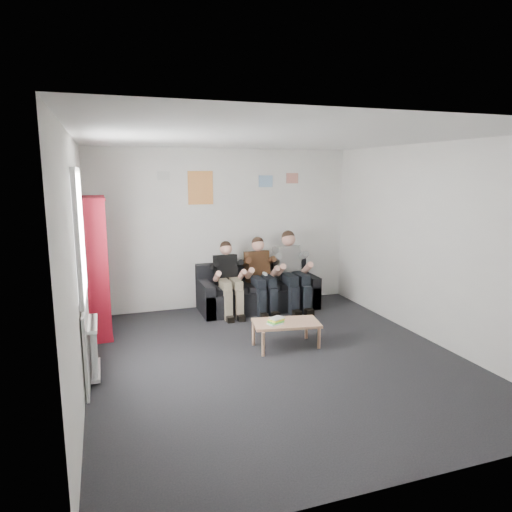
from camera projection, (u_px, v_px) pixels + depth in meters
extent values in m
plane|color=black|center=(276.00, 358.00, 5.74)|extent=(5.00, 5.00, 0.00)
plane|color=white|center=(278.00, 138.00, 5.25)|extent=(5.00, 5.00, 0.00)
plane|color=white|center=(224.00, 229.00, 7.82)|extent=(4.50, 0.00, 4.50)
plane|color=white|center=(408.00, 313.00, 3.17)|extent=(4.50, 0.00, 4.50)
plane|color=white|center=(78.00, 265.00, 4.79)|extent=(0.00, 5.00, 5.00)
plane|color=white|center=(431.00, 244.00, 6.21)|extent=(0.00, 5.00, 5.00)
cube|color=black|center=(258.00, 298.00, 7.80)|extent=(1.99, 0.82, 0.38)
cube|color=black|center=(252.00, 272.00, 8.02)|extent=(1.99, 0.18, 0.39)
cube|color=black|center=(205.00, 298.00, 7.49)|extent=(0.16, 0.82, 0.54)
cube|color=black|center=(307.00, 289.00, 8.07)|extent=(0.16, 0.82, 0.54)
cube|color=black|center=(259.00, 285.00, 7.68)|extent=(1.67, 0.56, 0.09)
cube|color=maroon|center=(97.00, 267.00, 6.47)|extent=(0.30, 0.89, 1.98)
cube|color=tan|center=(286.00, 323.00, 6.06)|extent=(0.87, 0.48, 0.03)
cylinder|color=tan|center=(263.00, 344.00, 5.79)|extent=(0.04, 0.04, 0.31)
cylinder|color=tan|center=(319.00, 337.00, 6.03)|extent=(0.04, 0.04, 0.31)
cylinder|color=tan|center=(253.00, 334.00, 6.15)|extent=(0.04, 0.04, 0.31)
cylinder|color=tan|center=(306.00, 328.00, 6.40)|extent=(0.04, 0.04, 0.31)
cube|color=silver|center=(275.00, 324.00, 5.96)|extent=(0.19, 0.14, 0.01)
cube|color=#55C446|center=(276.00, 322.00, 5.99)|extent=(0.19, 0.14, 0.01)
cube|color=#FFF035|center=(276.00, 320.00, 6.02)|extent=(0.19, 0.14, 0.01)
cube|color=silver|center=(277.00, 318.00, 6.05)|extent=(0.19, 0.14, 0.01)
cube|color=black|center=(226.00, 269.00, 7.56)|extent=(0.36, 0.27, 0.51)
sphere|color=#DB9B85|center=(226.00, 249.00, 7.46)|extent=(0.20, 0.20, 0.20)
sphere|color=black|center=(226.00, 247.00, 7.47)|extent=(0.19, 0.19, 0.19)
cube|color=gray|center=(230.00, 284.00, 7.34)|extent=(0.33, 0.42, 0.14)
cube|color=gray|center=(234.00, 305.00, 7.21)|extent=(0.31, 0.13, 0.47)
cube|color=black|center=(235.00, 318.00, 7.20)|extent=(0.31, 0.24, 0.09)
cube|color=#4E2C1A|center=(257.00, 266.00, 7.74)|extent=(0.39, 0.28, 0.55)
sphere|color=#DB9B85|center=(258.00, 245.00, 7.64)|extent=(0.21, 0.21, 0.21)
sphere|color=black|center=(258.00, 243.00, 7.64)|extent=(0.20, 0.20, 0.20)
cube|color=black|center=(263.00, 281.00, 7.51)|extent=(0.35, 0.44, 0.14)
cube|color=black|center=(267.00, 302.00, 7.36)|extent=(0.33, 0.14, 0.47)
cube|color=black|center=(268.00, 314.00, 7.34)|extent=(0.33, 0.25, 0.10)
cube|color=white|center=(265.00, 274.00, 7.39)|extent=(0.04, 0.14, 0.04)
cube|color=silver|center=(287.00, 263.00, 7.92)|extent=(0.43, 0.31, 0.60)
sphere|color=#DB9B85|center=(288.00, 239.00, 7.80)|extent=(0.23, 0.23, 0.23)
sphere|color=black|center=(288.00, 237.00, 7.81)|extent=(0.22, 0.22, 0.22)
cube|color=black|center=(294.00, 278.00, 7.66)|extent=(0.38, 0.49, 0.16)
cube|color=black|center=(300.00, 300.00, 7.50)|extent=(0.36, 0.15, 0.47)
cube|color=black|center=(301.00, 312.00, 7.47)|extent=(0.36, 0.28, 0.11)
cylinder|color=silver|center=(94.00, 356.00, 4.92)|extent=(0.06, 0.06, 0.60)
cylinder|color=silver|center=(94.00, 354.00, 5.00)|extent=(0.06, 0.06, 0.60)
cylinder|color=silver|center=(94.00, 351.00, 5.07)|extent=(0.06, 0.06, 0.60)
cylinder|color=silver|center=(94.00, 348.00, 5.15)|extent=(0.06, 0.06, 0.60)
cylinder|color=silver|center=(94.00, 346.00, 5.22)|extent=(0.06, 0.06, 0.60)
cylinder|color=silver|center=(94.00, 343.00, 5.30)|extent=(0.06, 0.06, 0.60)
cylinder|color=silver|center=(94.00, 341.00, 5.37)|extent=(0.06, 0.06, 0.60)
cylinder|color=silver|center=(94.00, 339.00, 5.45)|extent=(0.06, 0.06, 0.60)
cube|color=silver|center=(96.00, 370.00, 5.24)|extent=(0.10, 0.64, 0.04)
cube|color=silver|center=(93.00, 324.00, 5.13)|extent=(0.10, 0.64, 0.04)
cube|color=white|center=(78.00, 234.00, 4.92)|extent=(0.02, 1.00, 1.30)
cube|color=silver|center=(75.00, 170.00, 4.80)|extent=(0.05, 1.12, 0.06)
cube|color=silver|center=(84.00, 295.00, 5.05)|extent=(0.05, 1.12, 0.06)
cube|color=silver|center=(87.00, 339.00, 5.15)|extent=(0.03, 1.30, 0.90)
cube|color=#DAD44D|center=(200.00, 188.00, 7.56)|extent=(0.42, 0.01, 0.55)
cube|color=#4092DC|center=(266.00, 181.00, 7.90)|extent=(0.25, 0.01, 0.20)
cube|color=#CE40A6|center=(292.00, 178.00, 8.05)|extent=(0.22, 0.01, 0.18)
cube|color=silver|center=(164.00, 176.00, 7.33)|extent=(0.20, 0.01, 0.14)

